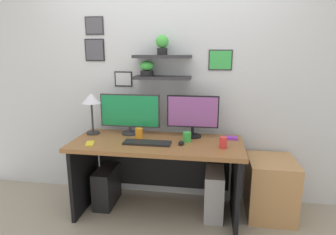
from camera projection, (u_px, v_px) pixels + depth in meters
ground_plane at (158, 212)px, 2.86m from camera, size 8.00×8.00×0.00m
back_wall_assembly at (164, 74)px, 2.97m from camera, size 4.40×0.24×2.70m
desk at (158, 160)px, 2.79m from camera, size 1.62×0.68×0.75m
monitor_left at (130, 113)px, 2.89m from camera, size 0.62×0.18×0.41m
monitor_right at (193, 114)px, 2.80m from camera, size 0.51×0.18×0.42m
keyboard at (147, 143)px, 2.62m from camera, size 0.44×0.14×0.02m
computer_mouse at (181, 143)px, 2.59m from camera, size 0.06×0.09×0.03m
desk_lamp at (91, 102)px, 2.86m from camera, size 0.19×0.19×0.42m
cell_phone at (90, 143)px, 2.61m from camera, size 0.11×0.15×0.01m
coffee_mug at (187, 137)px, 2.68m from camera, size 0.08×0.08×0.09m
pen_cup at (223, 143)px, 2.50m from camera, size 0.07×0.07×0.10m
scissors_tray at (231, 138)px, 2.76m from camera, size 0.12×0.08×0.02m
water_cup at (139, 134)px, 2.75m from camera, size 0.07×0.07×0.11m
drawer_cabinet at (270, 187)px, 2.77m from camera, size 0.44×0.50×0.57m
computer_tower_left at (107, 186)px, 2.98m from camera, size 0.18×0.40×0.40m
computer_tower_right at (214, 193)px, 2.78m from camera, size 0.18×0.40×0.46m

